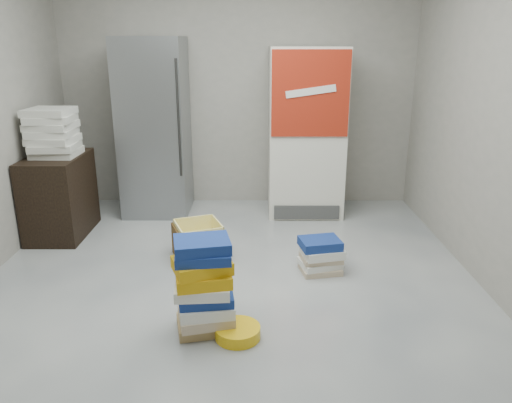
{
  "coord_description": "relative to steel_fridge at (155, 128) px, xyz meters",
  "views": [
    {
      "loc": [
        0.22,
        -3.28,
        1.87
      ],
      "look_at": [
        0.21,
        0.7,
        0.57
      ],
      "focal_mm": 35.0,
      "sensor_mm": 36.0,
      "label": 1
    }
  ],
  "objects": [
    {
      "name": "steel_fridge",
      "position": [
        0.0,
        0.0,
        0.0
      ],
      "size": [
        0.7,
        0.72,
        1.9
      ],
      "color": "#95989C",
      "rests_on": "ground"
    },
    {
      "name": "room_shell",
      "position": [
        0.9,
        -2.13,
        0.85
      ],
      "size": [
        4.04,
        5.04,
        2.82
      ],
      "color": "#9B948C",
      "rests_on": "ground"
    },
    {
      "name": "bucket_lid",
      "position": [
        0.99,
        -2.57,
        -0.91
      ],
      "size": [
        0.38,
        0.38,
        0.08
      ],
      "primitive_type": "cylinder",
      "rotation": [
        0.0,
        0.0,
        0.3
      ],
      "color": "yellow",
      "rests_on": "ground"
    },
    {
      "name": "phonebook_stack_side",
      "position": [
        1.65,
        -1.59,
        -0.8
      ],
      "size": [
        0.39,
        0.34,
        0.29
      ],
      "rotation": [
        0.0,
        0.0,
        0.26
      ],
      "color": "#C3AB8D",
      "rests_on": "ground"
    },
    {
      "name": "cardboard_box",
      "position": [
        0.6,
        -1.3,
        -0.82
      ],
      "size": [
        0.52,
        0.52,
        0.33
      ],
      "rotation": [
        0.0,
        0.0,
        0.36
      ],
      "color": "yellow",
      "rests_on": "ground"
    },
    {
      "name": "coke_cooler",
      "position": [
        1.65,
        -0.01,
        -0.05
      ],
      "size": [
        0.8,
        0.73,
        1.8
      ],
      "color": "silver",
      "rests_on": "ground"
    },
    {
      "name": "ground",
      "position": [
        0.9,
        -2.13,
        -0.95
      ],
      "size": [
        5.0,
        5.0,
        0.0
      ],
      "primitive_type": "plane",
      "color": "#B2B2AD",
      "rests_on": "ground"
    },
    {
      "name": "wood_shelf",
      "position": [
        -0.83,
        -0.73,
        -0.55
      ],
      "size": [
        0.5,
        0.8,
        0.8
      ],
      "primitive_type": "cube",
      "color": "black",
      "rests_on": "ground"
    },
    {
      "name": "supply_box_stack",
      "position": [
        -0.82,
        -0.73,
        0.08
      ],
      "size": [
        0.44,
        0.44,
        0.45
      ],
      "color": "beige",
      "rests_on": "wood_shelf"
    },
    {
      "name": "phonebook_stack_main",
      "position": [
        0.77,
        -2.49,
        -0.62
      ],
      "size": [
        0.44,
        0.39,
        0.66
      ],
      "rotation": [
        0.0,
        0.0,
        0.22
      ],
      "color": "tan",
      "rests_on": "ground"
    }
  ]
}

